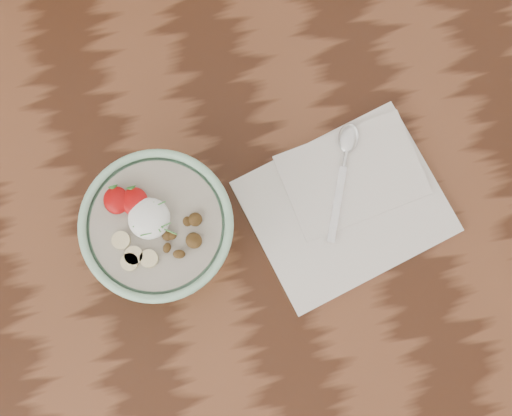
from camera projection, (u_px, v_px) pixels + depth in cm
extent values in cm
cube|color=#35190D|center=(252.00, 212.00, 107.72)|extent=(160.00, 90.00, 4.00)
cylinder|color=#95C9A6|center=(166.00, 235.00, 104.48)|extent=(9.10, 9.10, 1.30)
torus|color=#95C9A6|center=(156.00, 225.00, 94.01)|extent=(20.69, 20.69, 1.19)
cylinder|color=#B5A996|center=(156.00, 226.00, 94.65)|extent=(17.54, 17.54, 1.08)
ellipsoid|color=white|center=(149.00, 219.00, 93.17)|extent=(5.58, 5.58, 3.07)
ellipsoid|color=#A60708|center=(116.00, 200.00, 93.71)|extent=(3.44, 3.79, 1.89)
cone|color=#286623|center=(113.00, 189.00, 93.66)|extent=(1.40, 1.03, 1.52)
ellipsoid|color=#A60708|center=(135.00, 202.00, 93.63)|extent=(3.59, 3.95, 1.97)
cone|color=#286623|center=(132.00, 190.00, 93.60)|extent=(1.40, 1.03, 1.52)
cylinder|color=beige|center=(121.00, 240.00, 93.38)|extent=(2.45, 2.45, 0.70)
cylinder|color=beige|center=(130.00, 262.00, 92.91)|extent=(2.36, 2.36, 0.70)
cylinder|color=beige|center=(134.00, 255.00, 93.05)|extent=(2.48, 2.48, 0.70)
cylinder|color=beige|center=(149.00, 259.00, 92.98)|extent=(2.43, 2.43, 0.70)
ellipsoid|color=brown|center=(167.00, 236.00, 93.41)|extent=(1.79, 1.79, 0.98)
ellipsoid|color=brown|center=(167.00, 248.00, 93.13)|extent=(1.59, 1.73, 0.92)
ellipsoid|color=brown|center=(172.00, 236.00, 93.40)|extent=(1.35, 0.98, 0.86)
ellipsoid|color=brown|center=(194.00, 241.00, 93.03)|extent=(3.02, 3.04, 1.57)
ellipsoid|color=brown|center=(187.00, 221.00, 93.71)|extent=(1.34, 1.47, 0.77)
ellipsoid|color=brown|center=(179.00, 254.00, 92.90)|extent=(1.93, 1.59, 1.19)
ellipsoid|color=brown|center=(195.00, 219.00, 93.58)|extent=(2.51, 2.52, 1.35)
cylinder|color=#448F3C|center=(159.00, 224.00, 92.12)|extent=(0.78, 1.40, 0.23)
cylinder|color=#448F3C|center=(165.00, 225.00, 92.10)|extent=(1.59, 0.42, 0.23)
cylinder|color=#448F3C|center=(146.00, 234.00, 91.90)|extent=(1.50, 0.19, 0.23)
cylinder|color=#448F3C|center=(152.00, 221.00, 92.18)|extent=(1.68, 1.08, 0.24)
cylinder|color=#448F3C|center=(170.00, 232.00, 91.95)|extent=(1.55, 1.24, 0.24)
cylinder|color=#448F3C|center=(146.00, 214.00, 92.34)|extent=(1.16, 1.71, 0.25)
cylinder|color=#448F3C|center=(144.00, 223.00, 92.13)|extent=(0.35, 1.38, 0.23)
cylinder|color=#448F3C|center=(138.00, 224.00, 92.12)|extent=(1.49, 0.55, 0.23)
cylinder|color=#448F3C|center=(159.00, 204.00, 92.55)|extent=(1.82, 0.51, 0.24)
cylinder|color=#448F3C|center=(156.00, 207.00, 92.49)|extent=(0.49, 1.58, 0.23)
cylinder|color=#448F3C|center=(158.00, 227.00, 92.05)|extent=(1.09, 0.76, 0.22)
cylinder|color=#448F3C|center=(157.00, 227.00, 92.06)|extent=(0.71, 1.67, 0.24)
cylinder|color=#448F3C|center=(147.00, 225.00, 92.10)|extent=(1.21, 1.67, 0.25)
cube|color=silver|center=(346.00, 207.00, 105.30)|extent=(31.57, 27.57, 1.05)
cube|color=silver|center=(352.00, 175.00, 105.23)|extent=(21.47, 15.90, 0.63)
cube|color=silver|center=(337.00, 204.00, 104.01)|extent=(5.87, 10.83, 0.35)
cylinder|color=silver|center=(345.00, 157.00, 105.01)|extent=(1.90, 3.00, 0.70)
ellipsoid|color=silver|center=(348.00, 138.00, 105.35)|extent=(4.70, 5.43, 0.95)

